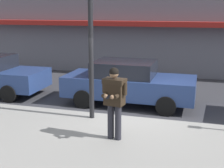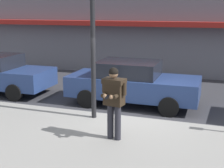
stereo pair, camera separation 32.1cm
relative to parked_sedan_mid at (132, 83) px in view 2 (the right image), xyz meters
name	(u,v)px [view 2 (the right image)]	position (x,y,z in m)	size (l,w,h in m)	color
ground_plane	(135,119)	(0.50, -1.41, -0.79)	(80.00, 80.00, 0.00)	#333338
sidewalk	(147,164)	(1.50, -4.26, -0.72)	(32.00, 5.30, 0.14)	gray
curb_paint_line	(168,122)	(1.50, -1.36, -0.79)	(28.00, 0.12, 0.01)	silver
parked_sedan_mid	(132,83)	(0.00, 0.00, 0.00)	(4.51, 1.94, 1.54)	navy
man_texting_on_phone	(114,96)	(0.46, -3.37, 0.46)	(0.64, 0.62, 1.81)	#23232B
street_lamp_post	(93,14)	(-0.60, -2.06, 2.35)	(0.36, 0.36, 4.88)	black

